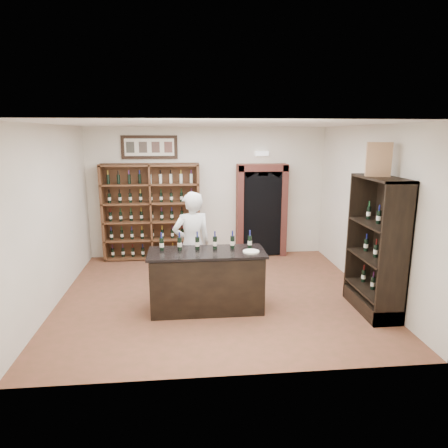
{
  "coord_description": "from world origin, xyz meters",
  "views": [
    {
      "loc": [
        -0.52,
        -6.75,
        2.85
      ],
      "look_at": [
        0.17,
        0.3,
        1.24
      ],
      "focal_mm": 32.0,
      "sensor_mm": 36.0,
      "label": 1
    }
  ],
  "objects_px": {
    "tasting_counter": "(207,281)",
    "counter_bottle_0": "(162,244)",
    "shopkeeper": "(192,245)",
    "side_cabinet": "(376,267)",
    "wine_crate": "(379,159)",
    "wine_shelf": "(152,212)"
  },
  "relations": [
    {
      "from": "counter_bottle_0",
      "to": "tasting_counter",
      "type": "bearing_deg",
      "value": -10.04
    },
    {
      "from": "wine_shelf",
      "to": "side_cabinet",
      "type": "relative_size",
      "value": 1.0
    },
    {
      "from": "tasting_counter",
      "to": "shopkeeper",
      "type": "height_order",
      "value": "shopkeeper"
    },
    {
      "from": "side_cabinet",
      "to": "shopkeeper",
      "type": "height_order",
      "value": "side_cabinet"
    },
    {
      "from": "counter_bottle_0",
      "to": "side_cabinet",
      "type": "distance_m",
      "value": 3.49
    },
    {
      "from": "wine_shelf",
      "to": "tasting_counter",
      "type": "height_order",
      "value": "wine_shelf"
    },
    {
      "from": "tasting_counter",
      "to": "wine_crate",
      "type": "xyz_separation_m",
      "value": [
        2.65,
        -0.21,
        1.97
      ]
    },
    {
      "from": "wine_shelf",
      "to": "counter_bottle_0",
      "type": "height_order",
      "value": "wine_shelf"
    },
    {
      "from": "side_cabinet",
      "to": "wine_crate",
      "type": "distance_m",
      "value": 1.71
    },
    {
      "from": "wine_shelf",
      "to": "shopkeeper",
      "type": "relative_size",
      "value": 1.17
    },
    {
      "from": "wine_shelf",
      "to": "side_cabinet",
      "type": "distance_m",
      "value": 5.02
    },
    {
      "from": "side_cabinet",
      "to": "shopkeeper",
      "type": "bearing_deg",
      "value": 162.84
    },
    {
      "from": "tasting_counter",
      "to": "wine_crate",
      "type": "bearing_deg",
      "value": -4.56
    },
    {
      "from": "shopkeeper",
      "to": "wine_crate",
      "type": "relative_size",
      "value": 3.62
    },
    {
      "from": "counter_bottle_0",
      "to": "side_cabinet",
      "type": "height_order",
      "value": "side_cabinet"
    },
    {
      "from": "shopkeeper",
      "to": "side_cabinet",
      "type": "bearing_deg",
      "value": 146.16
    },
    {
      "from": "tasting_counter",
      "to": "counter_bottle_0",
      "type": "distance_m",
      "value": 0.95
    },
    {
      "from": "tasting_counter",
      "to": "shopkeeper",
      "type": "xyz_separation_m",
      "value": [
        -0.22,
        0.61,
        0.45
      ]
    },
    {
      "from": "tasting_counter",
      "to": "side_cabinet",
      "type": "bearing_deg",
      "value": -6.28
    },
    {
      "from": "tasting_counter",
      "to": "counter_bottle_0",
      "type": "bearing_deg",
      "value": 169.96
    },
    {
      "from": "tasting_counter",
      "to": "shopkeeper",
      "type": "relative_size",
      "value": 1.0
    },
    {
      "from": "wine_shelf",
      "to": "counter_bottle_0",
      "type": "xyz_separation_m",
      "value": [
        0.38,
        -2.81,
        0.01
      ]
    }
  ]
}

